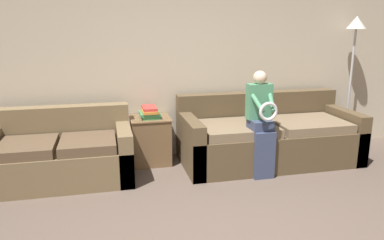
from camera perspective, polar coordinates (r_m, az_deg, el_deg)
The scene contains 7 objects.
wall_back at distance 5.01m, azimuth -2.77°, elevation 8.82°, with size 7.36×0.06×2.55m.
couch_main at distance 5.01m, azimuth 11.44°, elevation -2.64°, with size 2.27×1.00×0.86m.
couch_side at distance 4.59m, azimuth -19.40°, elevation -5.04°, with size 1.61×0.90×0.80m.
child_left_seated at distance 4.43m, azimuth 10.52°, elevation 0.07°, with size 0.29×0.37×1.24m.
side_shelf at distance 4.87m, azimuth -6.33°, elevation -2.99°, with size 0.50×0.47×0.61m.
book_stack at distance 4.77m, azimuth -6.46°, elevation 1.15°, with size 0.25×0.33×0.14m.
floor_lamp at distance 5.77m, azimuth 23.50°, elevation 10.50°, with size 0.26×0.26×1.87m.
Camera 1 is at (-0.90, -2.24, 1.74)m, focal length 35.00 mm.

